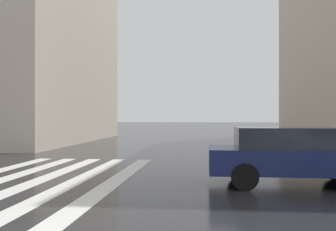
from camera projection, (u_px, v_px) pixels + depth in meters
The scene contains 2 objects.
zebra_crossing at pixel (9, 192), 8.43m from camera, with size 13.00×4.50×0.01m.
car_navy at pixel (291, 154), 9.28m from camera, with size 1.85×4.10×1.41m.
Camera 1 is at (-4.04, -2.01, 1.67)m, focal length 40.61 mm.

